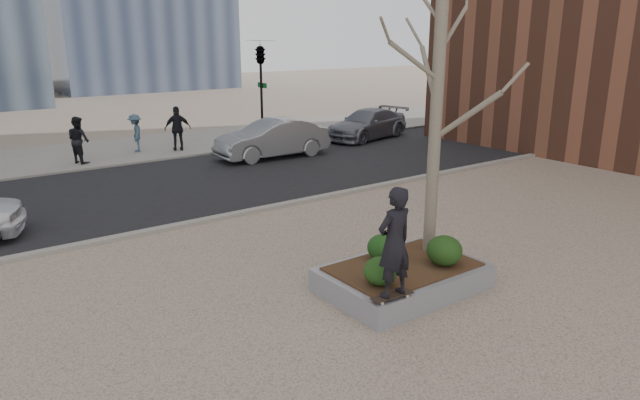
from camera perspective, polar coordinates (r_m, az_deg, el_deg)
ground at (r=10.58m, az=4.25°, el=-10.22°), size 120.00×120.00×0.00m
street at (r=18.86m, az=-15.71°, el=1.17°), size 60.00×8.00×0.02m
far_sidewalk at (r=25.40m, az=-21.35°, el=4.43°), size 60.00×6.00×0.02m
planter at (r=11.10m, az=8.26°, el=-7.75°), size 3.00×2.00×0.45m
planter_mulch at (r=11.00m, az=8.31°, el=-6.58°), size 2.70×1.70×0.04m
sycamore_tree at (r=11.13m, az=11.69°, el=11.18°), size 2.80×2.80×6.60m
shrub_left at (r=10.05m, az=6.05°, el=-7.08°), size 0.59×0.59×0.50m
shrub_middle at (r=11.09m, az=6.33°, el=-4.75°), size 0.62×0.62×0.52m
shrub_right at (r=11.06m, az=12.33°, el=-4.97°), size 0.67×0.67×0.57m
skateboard at (r=9.72m, az=7.24°, el=-9.61°), size 0.80×0.27×0.08m
skateboarder at (r=9.34m, az=7.45°, el=-4.23°), size 0.69×0.46×1.87m
car_silver at (r=22.68m, az=-4.78°, el=6.14°), size 4.60×1.76×1.50m
car_third at (r=26.94m, az=4.74°, el=7.58°), size 4.97×2.90×1.35m
pedestrian_a at (r=23.35m, az=-22.99°, el=5.55°), size 0.94×1.05×1.77m
pedestrian_b at (r=24.89m, az=-17.96°, el=6.39°), size 0.85×1.13×1.56m
pedestrian_c at (r=24.67m, az=-14.04°, el=6.95°), size 1.16×0.72×1.85m
traffic_light_far at (r=25.33m, az=-5.88°, el=10.55°), size 0.60×2.48×4.50m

